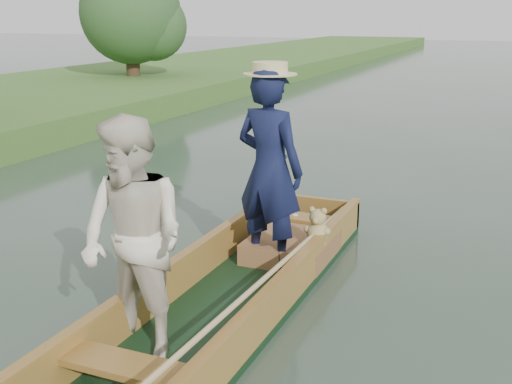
% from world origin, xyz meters
% --- Properties ---
extents(ground, '(120.00, 120.00, 0.00)m').
position_xyz_m(ground, '(0.00, 0.00, 0.00)').
color(ground, '#283D30').
rests_on(ground, ground).
extents(trees_far, '(22.74, 13.40, 4.57)m').
position_xyz_m(trees_far, '(1.49, 8.16, 2.54)').
color(trees_far, '#47331E').
rests_on(trees_far, ground).
extents(punt, '(1.36, 5.00, 2.12)m').
position_xyz_m(punt, '(-0.08, -0.10, 0.74)').
color(punt, black).
rests_on(punt, ground).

